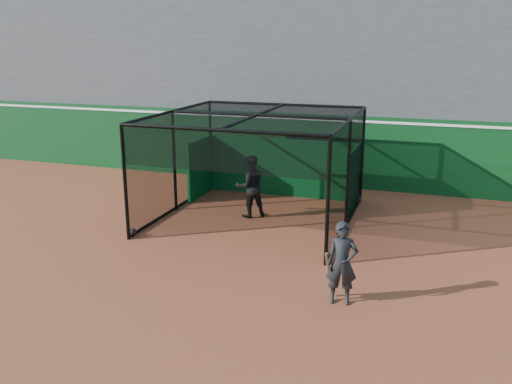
% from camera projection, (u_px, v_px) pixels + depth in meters
% --- Properties ---
extents(ground, '(120.00, 120.00, 0.00)m').
position_uv_depth(ground, '(189.00, 272.00, 12.04)').
color(ground, brown).
rests_on(ground, ground).
extents(outfield_wall, '(50.00, 0.50, 2.50)m').
position_uv_depth(outfield_wall, '(290.00, 147.00, 19.44)').
color(outfield_wall, '#0B3D16').
rests_on(outfield_wall, ground).
extents(grandstand, '(50.00, 7.85, 8.95)m').
position_uv_depth(grandstand, '(316.00, 53.00, 22.02)').
color(grandstand, '#4C4C4F').
rests_on(grandstand, ground).
extents(batting_cage, '(5.26, 5.49, 2.99)m').
position_uv_depth(batting_cage, '(257.00, 168.00, 15.30)').
color(batting_cage, black).
rests_on(batting_cage, ground).
extents(batter, '(1.12, 1.08, 1.81)m').
position_uv_depth(batter, '(250.00, 186.00, 15.62)').
color(batter, black).
rests_on(batter, ground).
extents(on_deck_player, '(0.67, 0.50, 1.65)m').
position_uv_depth(on_deck_player, '(342.00, 263.00, 10.42)').
color(on_deck_player, black).
rests_on(on_deck_player, ground).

